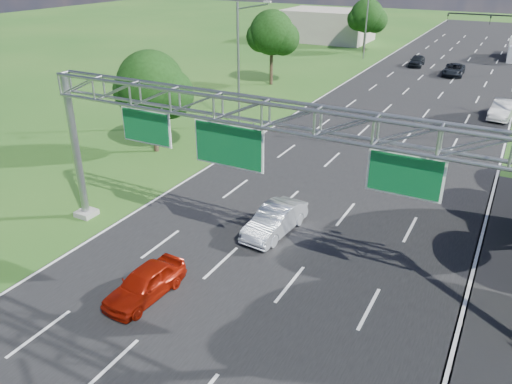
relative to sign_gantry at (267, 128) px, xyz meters
The scene contains 15 objects.
ground 19.28m from the sign_gantry, 91.05° to the left, with size 220.00×220.00×0.00m, color #1F4F17.
road 19.28m from the sign_gantry, 91.05° to the left, with size 18.00×180.00×0.02m, color black.
road_flare 12.20m from the sign_gantry, 11.47° to the left, with size 3.00×30.00×0.02m, color black.
sign_gantry is the anchor object (origin of this frame).
streetlight_l_near 21.47m from the sign_gantry, 122.87° to the left, with size 2.97×0.22×10.16m.
streetlight_l_far 54.28m from the sign_gantry, 102.38° to the left, with size 2.97×0.22×10.16m.
tree_verge_la 17.56m from the sign_gantry, 144.84° to the left, with size 5.76×4.80×7.40m.
tree_verge_lb 36.85m from the sign_gantry, 116.19° to the left, with size 5.76×4.80×8.06m.
tree_verge_lc 59.56m from the sign_gantry, 102.86° to the left, with size 5.76×4.80×7.62m.
building_left 69.82m from the sign_gantry, 108.69° to the left, with size 14.00×10.00×5.00m, color #A4978A.
red_coupe 8.31m from the sign_gantry, 130.57° to the right, with size 1.63×4.05×1.38m, color maroon.
silver_sedan 7.07m from the sign_gantry, 109.47° to the left, with size 1.58×4.52×1.49m, color silver.
car_queue_b 48.04m from the sign_gantry, 88.71° to the left, with size 2.27×4.93×1.37m, color black.
car_queue_c 51.77m from the sign_gantry, 94.54° to the left, with size 1.67×4.14×1.41m, color black.
car_queue_d 32.76m from the sign_gantry, 76.24° to the left, with size 1.69×4.85×1.60m, color silver.
Camera 1 is at (9.11, -5.28, 13.25)m, focal length 35.00 mm.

